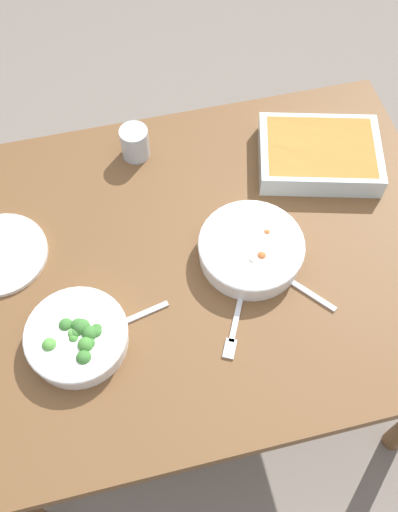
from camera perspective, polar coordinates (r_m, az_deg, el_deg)
ground_plane at (r=2.01m, az=0.00°, el=-10.67°), size 6.00×6.00×0.00m
dining_table at (r=1.42m, az=0.00°, el=-1.83°), size 1.20×0.90×0.74m
stew_bowl at (r=1.32m, az=5.13°, el=0.71°), size 0.24×0.24×0.06m
broccoli_bowl at (r=1.24m, az=-11.88°, el=-7.78°), size 0.22×0.22×0.07m
baking_dish at (r=1.50m, az=11.77°, el=9.86°), size 0.35×0.29×0.06m
drink_cup at (r=1.50m, az=-6.33°, el=10.92°), size 0.07×0.07×0.08m
side_plate at (r=1.41m, az=-19.02°, el=0.17°), size 0.22×0.22×0.01m
spoon_by_stew at (r=1.32m, az=9.15°, el=-2.53°), size 0.13×0.15×0.01m
spoon_by_broccoli at (r=1.27m, az=-7.78°, el=-6.60°), size 0.17×0.06×0.01m
fork_on_table at (r=1.26m, az=3.52°, el=-6.94°), size 0.09×0.17×0.01m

